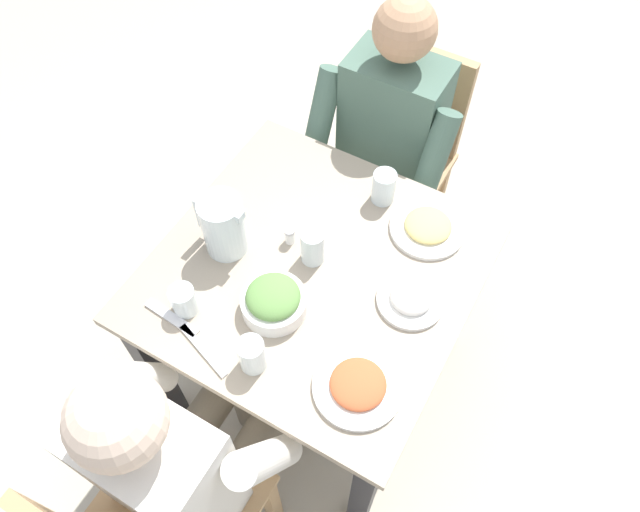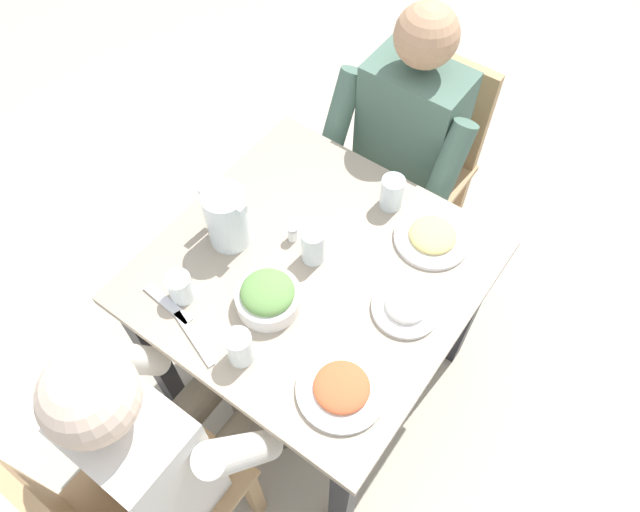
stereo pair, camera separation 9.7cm
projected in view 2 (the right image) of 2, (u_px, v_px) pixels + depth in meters
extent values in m
plane|color=#B7AD99|center=(315.00, 373.00, 2.28)|extent=(8.00, 8.00, 0.00)
cube|color=gray|center=(314.00, 271.00, 1.67)|extent=(0.86, 0.86, 0.03)
cube|color=#232328|center=(468.00, 308.00, 2.03)|extent=(0.06, 0.06, 0.72)
cube|color=#232328|center=(293.00, 207.00, 2.27)|extent=(0.06, 0.06, 0.72)
cube|color=#232328|center=(343.00, 496.00, 1.69)|extent=(0.06, 0.06, 0.72)
cube|color=#232328|center=(154.00, 354.00, 1.93)|extent=(0.06, 0.06, 0.72)
cube|color=tan|center=(456.00, 208.00, 2.44)|extent=(0.04, 0.04, 0.44)
cube|color=tan|center=(386.00, 171.00, 2.55)|extent=(0.04, 0.04, 0.44)
cube|color=tan|center=(413.00, 265.00, 2.29)|extent=(0.04, 0.04, 0.44)
cube|color=tan|center=(340.00, 223.00, 2.40)|extent=(0.04, 0.04, 0.44)
cube|color=tan|center=(405.00, 177.00, 2.22)|extent=(0.40, 0.40, 0.03)
cube|color=tan|center=(439.00, 105.00, 2.12)|extent=(0.38, 0.04, 0.42)
cube|color=tan|center=(172.00, 429.00, 1.94)|extent=(0.04, 0.04, 0.44)
cube|color=tan|center=(253.00, 493.00, 1.83)|extent=(0.04, 0.04, 0.44)
cube|color=tan|center=(157.00, 489.00, 1.61)|extent=(0.40, 0.40, 0.03)
cube|color=#4C6B5B|center=(410.00, 131.00, 1.99)|extent=(0.32, 0.20, 0.50)
sphere|color=tan|center=(427.00, 35.00, 1.68)|extent=(0.19, 0.19, 0.19)
cylinder|color=#665B4C|center=(393.00, 229.00, 2.11)|extent=(0.11, 0.38, 0.11)
cylinder|color=#665B4C|center=(360.00, 296.00, 2.20)|extent=(0.10, 0.10, 0.47)
cylinder|color=#4C6B5B|center=(443.00, 178.00, 1.84)|extent=(0.08, 0.23, 0.37)
cylinder|color=#665B4C|center=(353.00, 207.00, 2.17)|extent=(0.11, 0.38, 0.11)
cylinder|color=#665B4C|center=(323.00, 273.00, 2.25)|extent=(0.10, 0.10, 0.47)
cylinder|color=#4C6B5B|center=(337.00, 124.00, 1.97)|extent=(0.08, 0.23, 0.37)
cube|color=silver|center=(140.00, 453.00, 1.41)|extent=(0.32, 0.20, 0.50)
sphere|color=beige|center=(90.00, 397.00, 1.10)|extent=(0.19, 0.19, 0.19)
cylinder|color=#665B4C|center=(190.00, 409.00, 1.75)|extent=(0.11, 0.38, 0.11)
cylinder|color=#665B4C|center=(240.00, 385.00, 2.01)|extent=(0.10, 0.10, 0.47)
cylinder|color=silver|center=(121.00, 358.00, 1.51)|extent=(0.08, 0.23, 0.37)
cylinder|color=#665B4C|center=(234.00, 443.00, 1.70)|extent=(0.11, 0.38, 0.11)
cylinder|color=#665B4C|center=(279.00, 414.00, 1.95)|extent=(0.10, 0.10, 0.47)
cylinder|color=silver|center=(242.00, 452.00, 1.38)|extent=(0.08, 0.23, 0.37)
cylinder|color=silver|center=(227.00, 218.00, 1.63)|extent=(0.12, 0.12, 0.19)
cube|color=silver|center=(206.00, 203.00, 1.65)|extent=(0.02, 0.02, 0.11)
cube|color=silver|center=(239.00, 208.00, 1.55)|extent=(0.04, 0.03, 0.02)
cylinder|color=white|center=(268.00, 299.00, 1.57)|extent=(0.17, 0.17, 0.05)
ellipsoid|color=#608E47|center=(267.00, 292.00, 1.54)|extent=(0.14, 0.14, 0.06)
cylinder|color=white|center=(432.00, 238.00, 1.70)|extent=(0.22, 0.22, 0.01)
ellipsoid|color=#E0C670|center=(433.00, 235.00, 1.69)|extent=(0.14, 0.14, 0.04)
cylinder|color=white|center=(406.00, 308.00, 1.58)|extent=(0.18, 0.18, 0.01)
ellipsoid|color=white|center=(406.00, 305.00, 1.56)|extent=(0.11, 0.11, 0.05)
cylinder|color=white|center=(342.00, 389.00, 1.45)|extent=(0.22, 0.22, 0.01)
ellipsoid|color=#CC5B33|center=(342.00, 387.00, 1.44)|extent=(0.14, 0.14, 0.04)
cylinder|color=silver|center=(313.00, 246.00, 1.63)|extent=(0.07, 0.07, 0.11)
cylinder|color=silver|center=(180.00, 287.00, 1.57)|extent=(0.07, 0.07, 0.09)
cylinder|color=silver|center=(392.00, 193.00, 1.74)|extent=(0.07, 0.07, 0.11)
cylinder|color=silver|center=(240.00, 347.00, 1.47)|extent=(0.07, 0.07, 0.11)
cylinder|color=white|center=(293.00, 234.00, 1.69)|extent=(0.03, 0.03, 0.04)
cylinder|color=#B2B2B7|center=(292.00, 229.00, 1.67)|extent=(0.03, 0.03, 0.01)
cube|color=silver|center=(168.00, 304.00, 1.59)|extent=(0.17, 0.04, 0.01)
cube|color=silver|center=(194.00, 339.00, 1.53)|extent=(0.18, 0.08, 0.01)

